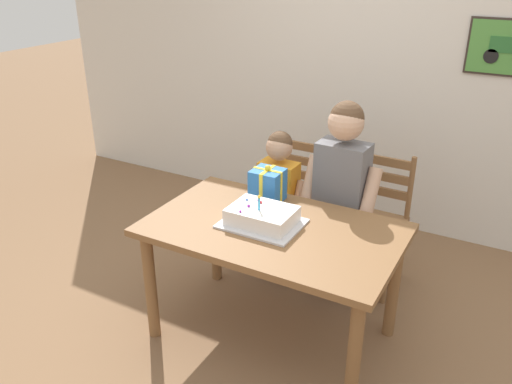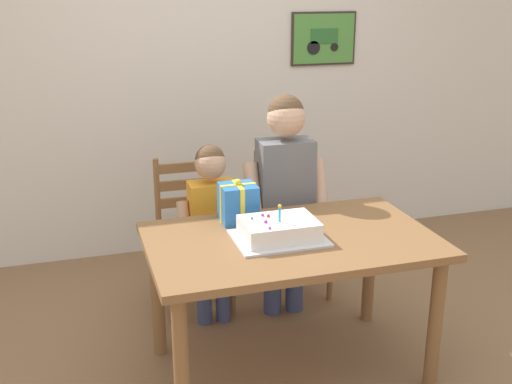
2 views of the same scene
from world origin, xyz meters
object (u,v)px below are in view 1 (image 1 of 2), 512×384
birthday_cake (262,217)px  child_younger (278,192)px  dining_table (273,243)px  chair_right (373,220)px  gift_box_red_large (268,185)px  child_older (341,184)px  chair_left (289,200)px

birthday_cake → child_younger: bearing=108.3°
dining_table → birthday_cake: size_ratio=3.21×
dining_table → chair_right: 0.95m
birthday_cake → gift_box_red_large: size_ratio=1.87×
chair_right → child_younger: bearing=-153.9°
child_older → dining_table: bearing=-106.5°
child_older → child_younger: bearing=179.9°
dining_table → child_older: (0.18, 0.59, 0.17)m
birthday_cake → gift_box_red_large: bearing=112.4°
chair_right → child_older: (-0.15, -0.29, 0.35)m
child_older → gift_box_red_large: bearing=-140.5°
chair_right → child_older: child_older is taller
chair_left → child_younger: bearing=-79.0°
child_younger → birthday_cake: bearing=-71.7°
birthday_cake → chair_right: 1.02m
gift_box_red_large → chair_left: size_ratio=0.26×
gift_box_red_large → child_older: bearing=39.5°
dining_table → child_younger: bearing=114.1°
chair_left → child_younger: (0.06, -0.29, 0.20)m
chair_right → child_younger: size_ratio=0.84×
child_younger → dining_table: bearing=-65.9°
birthday_cake → child_younger: 0.65m
chair_right → child_younger: (-0.59, -0.29, 0.20)m
dining_table → gift_box_red_large: size_ratio=6.02×
child_younger → chair_right: bearing=26.1°
chair_right → child_older: 0.48m
child_older → child_younger: (-0.44, 0.00, -0.16)m
birthday_cake → gift_box_red_large: gift_box_red_large is taller
birthday_cake → child_younger: child_younger is taller
chair_right → dining_table: bearing=-110.1°
child_older → child_younger: child_older is taller
dining_table → child_older: child_older is taller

